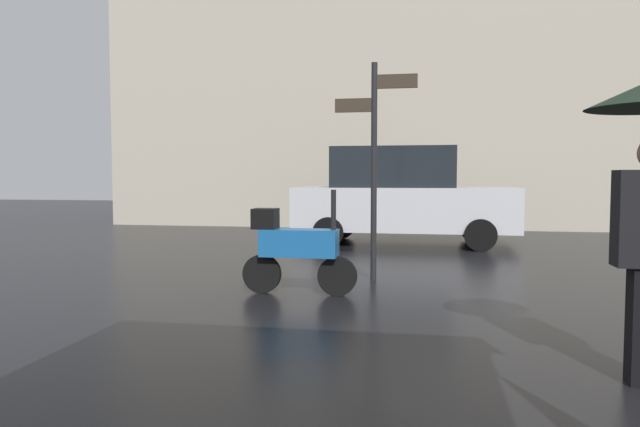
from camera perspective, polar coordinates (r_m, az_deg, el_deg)
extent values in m
cylinder|color=black|center=(6.92, 1.67, -6.04)|extent=(0.46, 0.09, 0.46)
cylinder|color=black|center=(7.11, -5.61, -5.79)|extent=(0.46, 0.09, 0.46)
cube|color=#195999|center=(6.95, -2.03, -2.84)|extent=(0.91, 0.32, 0.32)
cube|color=black|center=(7.03, -5.29, -0.49)|extent=(0.28, 0.28, 0.24)
cylinder|color=black|center=(6.85, 1.31, 0.01)|extent=(0.06, 0.06, 0.55)
cube|color=silver|center=(12.25, 8.15, 0.48)|extent=(4.43, 1.80, 0.87)
cube|color=black|center=(12.25, 7.15, 4.43)|extent=(2.44, 1.65, 0.81)
cylinder|color=black|center=(13.20, 14.54, -1.27)|extent=(0.60, 0.18, 0.60)
cylinder|color=black|center=(11.42, 15.20, -2.02)|extent=(0.60, 0.18, 0.60)
cylinder|color=black|center=(13.31, 2.08, -1.12)|extent=(0.60, 0.18, 0.60)
cylinder|color=black|center=(11.54, 0.80, -1.84)|extent=(0.60, 0.18, 0.60)
cylinder|color=black|center=(7.87, 5.21, 3.93)|extent=(0.08, 0.08, 2.88)
cube|color=#33281E|center=(7.95, 7.32, 12.51)|extent=(0.56, 0.04, 0.18)
cube|color=#33281E|center=(7.96, 3.35, 10.35)|extent=(0.52, 0.04, 0.18)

